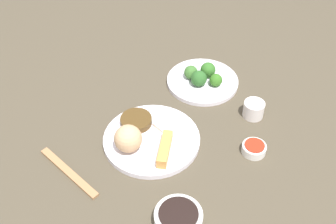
# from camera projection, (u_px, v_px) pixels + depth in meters

# --- Properties ---
(tabletop) EXTENTS (2.20, 2.20, 0.02)m
(tabletop) POSITION_uv_depth(u_px,v_px,m) (152.00, 144.00, 1.19)
(tabletop) COLOR #494030
(tabletop) RESTS_ON ground
(main_plate) EXTENTS (0.27, 0.27, 0.02)m
(main_plate) POSITION_uv_depth(u_px,v_px,m) (151.00, 139.00, 1.18)
(main_plate) COLOR white
(main_plate) RESTS_ON tabletop
(rice_scoop) EXTENTS (0.08, 0.08, 0.08)m
(rice_scoop) POSITION_uv_depth(u_px,v_px,m) (128.00, 139.00, 1.12)
(rice_scoop) COLOR tan
(rice_scoop) RESTS_ON main_plate
(spring_roll) EXTENTS (0.10, 0.10, 0.03)m
(spring_roll) POSITION_uv_depth(u_px,v_px,m) (166.00, 149.00, 1.12)
(spring_roll) COLOR gold
(spring_roll) RESTS_ON main_plate
(crab_rangoon_wonton) EXTENTS (0.08, 0.08, 0.01)m
(crab_rangoon_wonton) POSITION_uv_depth(u_px,v_px,m) (170.00, 125.00, 1.20)
(crab_rangoon_wonton) COLOR beige
(crab_rangoon_wonton) RESTS_ON main_plate
(stir_fry_heap) EXTENTS (0.09, 0.09, 0.02)m
(stir_fry_heap) POSITION_uv_depth(u_px,v_px,m) (136.00, 121.00, 1.21)
(stir_fry_heap) COLOR #4C3617
(stir_fry_heap) RESTS_ON main_plate
(broccoli_plate) EXTENTS (0.23, 0.23, 0.01)m
(broccoli_plate) POSITION_uv_depth(u_px,v_px,m) (202.00, 81.00, 1.37)
(broccoli_plate) COLOR white
(broccoli_plate) RESTS_ON tabletop
(broccoli_floret_0) EXTENTS (0.04, 0.04, 0.04)m
(broccoli_floret_0) POSITION_uv_depth(u_px,v_px,m) (216.00, 80.00, 1.33)
(broccoli_floret_0) COLOR #346B20
(broccoli_floret_0) RESTS_ON broccoli_plate
(broccoli_floret_1) EXTENTS (0.04, 0.04, 0.04)m
(broccoli_floret_1) POSITION_uv_depth(u_px,v_px,m) (191.00, 72.00, 1.36)
(broccoli_floret_1) COLOR #3B6A2C
(broccoli_floret_1) RESTS_ON broccoli_plate
(broccoli_floret_2) EXTENTS (0.05, 0.05, 0.05)m
(broccoli_floret_2) POSITION_uv_depth(u_px,v_px,m) (199.00, 78.00, 1.33)
(broccoli_floret_2) COLOR #2A5C25
(broccoli_floret_2) RESTS_ON broccoli_plate
(broccoli_floret_3) EXTENTS (0.05, 0.05, 0.05)m
(broccoli_floret_3) POSITION_uv_depth(u_px,v_px,m) (208.00, 70.00, 1.36)
(broccoli_floret_3) COLOR #316724
(broccoli_floret_3) RESTS_ON broccoli_plate
(soy_sauce_bowl) EXTENTS (0.11, 0.11, 0.04)m
(soy_sauce_bowl) POSITION_uv_depth(u_px,v_px,m) (178.00, 219.00, 0.98)
(soy_sauce_bowl) COLOR white
(soy_sauce_bowl) RESTS_ON tabletop
(soy_sauce_bowl_liquid) EXTENTS (0.09, 0.09, 0.00)m
(soy_sauce_bowl_liquid) POSITION_uv_depth(u_px,v_px,m) (179.00, 214.00, 0.96)
(soy_sauce_bowl_liquid) COLOR black
(soy_sauce_bowl_liquid) RESTS_ON soy_sauce_bowl
(sauce_ramekin_sweet_and_sour) EXTENTS (0.07, 0.07, 0.03)m
(sauce_ramekin_sweet_and_sour) POSITION_uv_depth(u_px,v_px,m) (254.00, 149.00, 1.15)
(sauce_ramekin_sweet_and_sour) COLOR white
(sauce_ramekin_sweet_and_sour) RESTS_ON tabletop
(sauce_ramekin_sweet_and_sour_liquid) EXTENTS (0.05, 0.05, 0.00)m
(sauce_ramekin_sweet_and_sour_liquid) POSITION_uv_depth(u_px,v_px,m) (255.00, 145.00, 1.14)
(sauce_ramekin_sweet_and_sour_liquid) COLOR red
(sauce_ramekin_sweet_and_sour_liquid) RESTS_ON sauce_ramekin_sweet_and_sour
(teacup) EXTENTS (0.06, 0.06, 0.05)m
(teacup) POSITION_uv_depth(u_px,v_px,m) (254.00, 109.00, 1.24)
(teacup) COLOR white
(teacup) RESTS_ON tabletop
(chopsticks_pair) EXTENTS (0.23, 0.07, 0.01)m
(chopsticks_pair) POSITION_uv_depth(u_px,v_px,m) (69.00, 172.00, 1.10)
(chopsticks_pair) COLOR #A3754A
(chopsticks_pair) RESTS_ON tabletop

